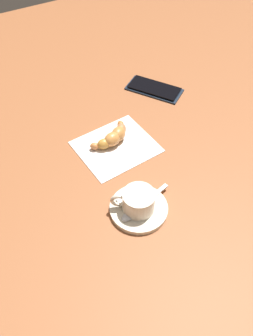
# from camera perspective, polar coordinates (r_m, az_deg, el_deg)

# --- Properties ---
(ground_plane) EXTENTS (1.80, 1.80, 0.00)m
(ground_plane) POSITION_cam_1_polar(r_m,az_deg,el_deg) (0.81, 0.77, -0.39)
(ground_plane) COLOR brown
(saucer) EXTENTS (0.12, 0.12, 0.01)m
(saucer) POSITION_cam_1_polar(r_m,az_deg,el_deg) (0.74, 1.96, -6.52)
(saucer) COLOR beige
(saucer) RESTS_ON ground
(espresso_cup) EXTENTS (0.07, 0.09, 0.05)m
(espresso_cup) POSITION_cam_1_polar(r_m,az_deg,el_deg) (0.72, 1.82, -5.31)
(espresso_cup) COLOR beige
(espresso_cup) RESTS_ON saucer
(teaspoon) EXTENTS (0.05, 0.13, 0.01)m
(teaspoon) POSITION_cam_1_polar(r_m,az_deg,el_deg) (0.73, 1.86, -6.46)
(teaspoon) COLOR silver
(teaspoon) RESTS_ON saucer
(sugar_packet) EXTENTS (0.02, 0.06, 0.01)m
(sugar_packet) POSITION_cam_1_polar(r_m,az_deg,el_deg) (0.75, 0.64, -4.46)
(sugar_packet) COLOR white
(sugar_packet) RESTS_ON saucer
(napkin) EXTENTS (0.17, 0.19, 0.00)m
(napkin) POSITION_cam_1_polar(r_m,az_deg,el_deg) (0.86, -1.68, 3.48)
(napkin) COLOR silver
(napkin) RESTS_ON ground
(croissant) EXTENTS (0.08, 0.12, 0.03)m
(croissant) POSITION_cam_1_polar(r_m,az_deg,el_deg) (0.86, -2.03, 5.07)
(croissant) COLOR #C67941
(croissant) RESTS_ON napkin
(cell_phone) EXTENTS (0.17, 0.14, 0.01)m
(cell_phone) POSITION_cam_1_polar(r_m,az_deg,el_deg) (1.03, 4.46, 12.55)
(cell_phone) COLOR #17212F
(cell_phone) RESTS_ON ground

